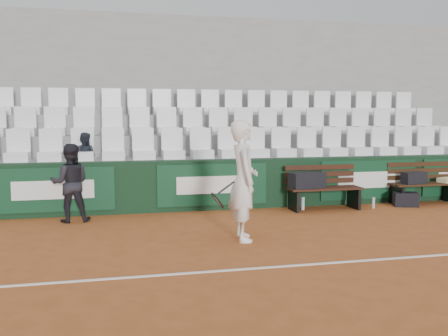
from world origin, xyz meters
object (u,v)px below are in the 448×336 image
at_px(bench_left, 324,198).
at_px(water_bottle_near, 303,203).
at_px(bench_right, 424,193).
at_px(spectator_c, 84,135).
at_px(water_bottle_far, 373,203).
at_px(sports_bag_ground, 406,199).
at_px(sports_bag_left, 307,180).
at_px(tennis_player, 243,181).
at_px(sports_bag_right, 414,178).
at_px(ball_kid, 70,183).

relative_size(bench_left, water_bottle_near, 5.73).
relative_size(bench_left, bench_right, 1.00).
distance_m(water_bottle_near, spectator_c, 4.56).
bearing_deg(water_bottle_far, water_bottle_near, 173.64).
bearing_deg(sports_bag_ground, sports_bag_left, 178.29).
relative_size(bench_left, sports_bag_left, 2.09).
height_order(sports_bag_ground, water_bottle_far, sports_bag_ground).
relative_size(bench_right, spectator_c, 1.50).
bearing_deg(tennis_player, bench_left, 41.94).
distance_m(bench_left, water_bottle_near, 0.45).
height_order(sports_bag_right, sports_bag_ground, sports_bag_right).
bearing_deg(ball_kid, sports_bag_ground, 178.82).
distance_m(bench_right, tennis_player, 5.12).
xyz_separation_m(bench_right, spectator_c, (-7.02, 0.93, 1.28)).
xyz_separation_m(sports_bag_ground, spectator_c, (-6.47, 1.12, 1.35)).
xyz_separation_m(bench_left, sports_bag_left, (-0.37, 0.01, 0.38)).
distance_m(bench_left, spectator_c, 4.95).
bearing_deg(sports_bag_ground, water_bottle_near, 176.91).
height_order(bench_left, sports_bag_right, sports_bag_right).
height_order(water_bottle_far, ball_kid, ball_kid).
bearing_deg(water_bottle_far, ball_kid, 179.60).
height_order(water_bottle_near, ball_kid, ball_kid).
bearing_deg(sports_bag_left, spectator_c, 166.23).
xyz_separation_m(tennis_player, spectator_c, (-2.43, 3.07, 0.59)).
bearing_deg(spectator_c, ball_kid, 98.67).
bearing_deg(sports_bag_right, sports_bag_left, -177.99).
relative_size(sports_bag_left, tennis_player, 0.39).
bearing_deg(bench_left, tennis_player, -138.06).
xyz_separation_m(bench_left, sports_bag_right, (2.08, 0.10, 0.34)).
bearing_deg(water_bottle_near, sports_bag_left, -43.66).
relative_size(bench_right, sports_bag_ground, 3.14).
relative_size(sports_bag_right, water_bottle_near, 1.97).
bearing_deg(sports_bag_ground, sports_bag_right, 28.49).
relative_size(water_bottle_near, ball_kid, 0.19).
height_order(sports_bag_left, sports_bag_right, sports_bag_left).
distance_m(water_bottle_far, tennis_player, 3.88).
distance_m(bench_right, water_bottle_near, 2.79).
bearing_deg(water_bottle_far, bench_right, 9.73).
xyz_separation_m(sports_bag_left, tennis_player, (-1.86, -2.02, 0.30)).
bearing_deg(bench_right, sports_bag_right, -173.46).
xyz_separation_m(bench_left, tennis_player, (-2.24, -2.01, 0.68)).
bearing_deg(sports_bag_left, ball_kid, -179.14).
xyz_separation_m(bench_right, sports_bag_right, (-0.28, -0.03, 0.34)).
bearing_deg(spectator_c, water_bottle_far, -172.25).
relative_size(bench_left, tennis_player, 0.83).
distance_m(water_bottle_near, tennis_player, 2.86).
bearing_deg(water_bottle_near, tennis_player, -131.03).
height_order(bench_right, spectator_c, spectator_c).
bearing_deg(tennis_player, sports_bag_right, 26.00).
height_order(sports_bag_left, water_bottle_far, sports_bag_left).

